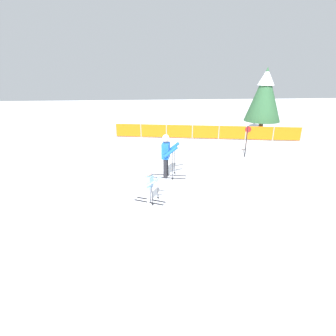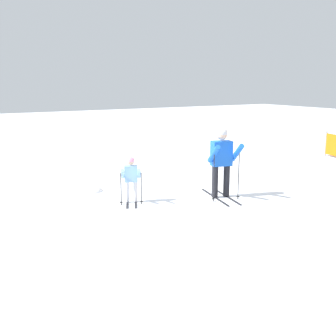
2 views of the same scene
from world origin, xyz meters
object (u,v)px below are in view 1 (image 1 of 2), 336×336
at_px(safety_fence, 206,132).
at_px(trail_marker, 247,138).
at_px(skier_adult, 167,152).
at_px(conifer_far, 265,94).
at_px(skier_child, 150,184).

xyz_separation_m(safety_fence, trail_marker, (1.13, -3.61, 0.47)).
relative_size(skier_adult, trail_marker, 1.12).
distance_m(skier_adult, conifer_far, 9.71).
height_order(skier_adult, safety_fence, skier_adult).
height_order(safety_fence, conifer_far, conifer_far).
distance_m(skier_adult, safety_fence, 6.49).
height_order(skier_adult, conifer_far, conifer_far).
xyz_separation_m(skier_child, trail_marker, (4.68, 4.23, 0.31)).
distance_m(skier_child, conifer_far, 11.73).
bearing_deg(skier_child, safety_fence, 91.52).
height_order(conifer_far, trail_marker, conifer_far).
bearing_deg(safety_fence, skier_child, -114.37).
bearing_deg(skier_adult, skier_child, -95.25).
bearing_deg(safety_fence, skier_adult, -116.26).
bearing_deg(safety_fence, trail_marker, -72.61).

